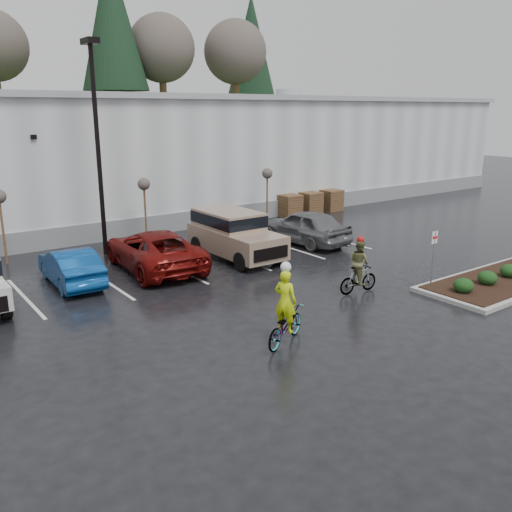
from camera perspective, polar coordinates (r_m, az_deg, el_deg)
ground at (r=18.04m, az=11.17°, el=-5.88°), size 120.00×120.00×0.00m
warehouse at (r=35.64m, az=-15.75°, el=10.25°), size 60.50×15.50×7.20m
wooded_ridge at (r=57.74m, az=-24.04°, el=10.58°), size 80.00×25.00×6.00m
lamppost at (r=24.79m, az=-16.46°, el=12.97°), size 0.50×1.00×9.22m
sapling_mid at (r=26.91m, az=-11.71°, el=7.07°), size 0.60×0.60×3.20m
sapling_east at (r=30.76m, az=1.19°, el=8.37°), size 0.60×0.60×3.20m
pallet_stack_a at (r=33.38m, az=3.55°, el=5.32°), size 1.20×1.20×1.35m
pallet_stack_b at (r=34.47m, az=5.74°, el=5.60°), size 1.20×1.20×1.35m
pallet_stack_c at (r=35.69m, az=7.90°, el=5.86°), size 1.20×1.20×1.35m
curb_island at (r=22.97m, az=25.03°, el=-2.24°), size 8.00×3.00×0.15m
mulch_bed at (r=22.94m, az=25.06°, el=-2.02°), size 7.60×2.60×0.04m
shrub_a at (r=20.38m, az=21.00°, el=-2.93°), size 0.70×0.70×0.52m
shrub_b at (r=21.61m, az=23.19°, el=-2.14°), size 0.70×0.70×0.52m
shrub_c at (r=22.88m, az=25.13°, el=-1.44°), size 0.70×0.70×0.52m
fire_lane_sign at (r=20.58m, az=18.18°, el=0.39°), size 0.30×0.05×2.20m
car_blue at (r=21.46m, az=-18.93°, el=-1.04°), size 1.64×4.29×1.40m
car_red at (r=22.60m, az=-10.71°, el=0.64°), size 3.17×6.07×1.63m
suv_tan at (r=23.82m, az=-2.13°, el=2.18°), size 2.20×5.10×2.06m
car_grey at (r=26.62m, az=5.14°, el=3.11°), size 2.29×5.06×1.69m
cyclist_hivis at (r=15.28m, az=3.07°, el=-6.58°), size 2.08×1.45×2.39m
cyclist_olive at (r=19.69m, az=10.76°, el=-1.66°), size 1.64×0.80×2.09m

